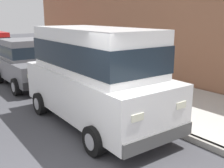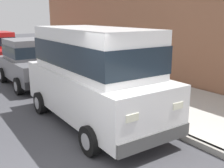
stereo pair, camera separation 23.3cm
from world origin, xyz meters
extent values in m
cube|color=gray|center=(3.20, 0.00, 0.07)|extent=(0.16, 64.00, 0.14)
cube|color=white|center=(2.07, 2.40, 0.87)|extent=(2.08, 4.87, 1.10)
cube|color=white|center=(2.07, 2.40, 1.97)|extent=(1.81, 3.86, 1.10)
cube|color=#19232D|center=(2.07, 2.40, 1.89)|extent=(1.85, 3.90, 0.61)
cube|color=#505050|center=(1.98, 0.05, 0.46)|extent=(1.87, 0.27, 0.28)
cube|color=#505050|center=(2.16, 4.75, 0.46)|extent=(1.87, 0.27, 0.28)
cylinder|color=black|center=(2.97, 0.88, 0.32)|extent=(0.24, 0.65, 0.64)
cylinder|color=#9E9EA3|center=(2.97, 0.88, 0.32)|extent=(0.25, 0.36, 0.35)
cylinder|color=black|center=(1.07, 0.95, 0.32)|extent=(0.24, 0.65, 0.64)
cylinder|color=#9E9EA3|center=(1.07, 0.95, 0.32)|extent=(0.25, 0.36, 0.35)
cylinder|color=black|center=(3.08, 3.85, 0.32)|extent=(0.24, 0.65, 0.64)
cylinder|color=#9E9EA3|center=(3.08, 3.85, 0.32)|extent=(0.25, 0.36, 0.35)
cylinder|color=black|center=(1.18, 3.92, 0.32)|extent=(0.24, 0.65, 0.64)
cylinder|color=#9E9EA3|center=(1.18, 3.92, 0.32)|extent=(0.25, 0.36, 0.35)
cube|color=#EAEACC|center=(2.57, 0.00, 1.04)|extent=(0.28, 0.09, 0.14)
cube|color=#EAEACC|center=(1.39, 0.04, 1.04)|extent=(0.28, 0.09, 0.14)
cube|color=slate|center=(2.15, 7.37, 0.70)|extent=(1.78, 3.73, 0.76)
cube|color=slate|center=(2.15, 7.62, 1.48)|extent=(1.55, 1.93, 0.80)
cube|color=#19232D|center=(2.15, 7.62, 1.42)|extent=(1.58, 1.97, 0.44)
cube|color=#252527|center=(2.11, 5.57, 0.46)|extent=(1.69, 0.23, 0.28)
cube|color=#252527|center=(2.18, 9.17, 0.46)|extent=(1.69, 0.23, 0.28)
cylinder|color=black|center=(2.99, 6.21, 0.32)|extent=(0.23, 0.64, 0.64)
cylinder|color=#9E9EA3|center=(2.99, 6.21, 0.32)|extent=(0.25, 0.36, 0.35)
cylinder|color=black|center=(1.27, 6.24, 0.32)|extent=(0.23, 0.64, 0.64)
cylinder|color=#9E9EA3|center=(1.27, 6.24, 0.32)|extent=(0.25, 0.36, 0.35)
cylinder|color=black|center=(3.02, 8.50, 0.32)|extent=(0.23, 0.64, 0.64)
cylinder|color=#9E9EA3|center=(3.02, 8.50, 0.32)|extent=(0.25, 0.36, 0.35)
cylinder|color=black|center=(1.30, 8.53, 0.32)|extent=(0.23, 0.64, 0.64)
cylinder|color=#9E9EA3|center=(1.30, 8.53, 0.32)|extent=(0.25, 0.36, 0.35)
cube|color=#EAEACC|center=(2.65, 5.53, 0.81)|extent=(0.28, 0.08, 0.14)
cube|color=#EAEACC|center=(1.58, 5.55, 0.81)|extent=(0.28, 0.08, 0.14)
cube|color=#400A0A|center=(2.11, 10.57, 0.46)|extent=(1.77, 0.25, 0.28)
cylinder|color=black|center=(3.03, 11.35, 0.32)|extent=(0.24, 0.65, 0.64)
cylinder|color=#9E9EA3|center=(3.03, 11.35, 0.32)|extent=(0.25, 0.36, 0.35)
cylinder|color=black|center=(3.11, 14.14, 0.32)|extent=(0.24, 0.65, 0.64)
cylinder|color=#9E9EA3|center=(3.11, 14.14, 0.32)|extent=(0.25, 0.36, 0.35)
cube|color=#EAEACC|center=(2.67, 10.53, 0.81)|extent=(0.28, 0.09, 0.14)
ellipsoid|color=brown|center=(4.32, 3.40, 0.42)|extent=(0.24, 0.46, 0.20)
cylinder|color=brown|center=(4.25, 3.53, 0.23)|extent=(0.05, 0.05, 0.18)
cylinder|color=brown|center=(4.37, 3.54, 0.23)|extent=(0.05, 0.05, 0.18)
cylinder|color=brown|center=(4.28, 3.26, 0.23)|extent=(0.05, 0.05, 0.18)
cylinder|color=brown|center=(4.40, 3.27, 0.23)|extent=(0.05, 0.05, 0.18)
sphere|color=brown|center=(4.30, 3.69, 0.51)|extent=(0.17, 0.17, 0.17)
ellipsoid|color=#432C1C|center=(4.29, 3.78, 0.49)|extent=(0.08, 0.12, 0.06)
cone|color=brown|center=(4.25, 3.67, 0.59)|extent=(0.06, 0.06, 0.07)
cone|color=brown|center=(4.35, 3.68, 0.59)|extent=(0.06, 0.06, 0.07)
cylinder|color=brown|center=(4.35, 3.14, 0.48)|extent=(0.05, 0.12, 0.13)
cube|color=#8C5B42|center=(7.10, 6.00, 2.17)|extent=(0.50, 20.00, 4.33)
camera|label=1|loc=(-1.74, -3.27, 2.81)|focal=43.09mm
camera|label=2|loc=(-1.56, -3.41, 2.81)|focal=43.09mm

